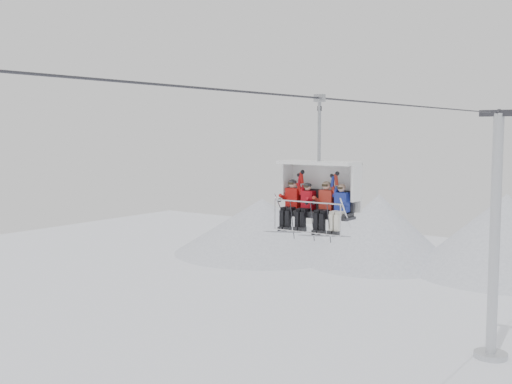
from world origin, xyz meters
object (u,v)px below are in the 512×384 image
Objects in this scene: skier_center_right at (325,205)px; skier_far_right at (340,207)px; lift_tower_right at (494,254)px; skier_center_left at (306,205)px; chairlift_carrier at (321,188)px; skier_far_left at (291,202)px.

skier_far_right is (0.49, -0.01, -0.03)m from skier_center_right.
skier_center_left is at bearing -90.96° from lift_tower_right.
skier_far_left is (-0.84, -0.30, -0.47)m from chairlift_carrier.
skier_center_left is 1.00× the size of skier_center_right.
skier_far_left is at bearing 178.89° from skier_center_left.
lift_tower_right reaches higher than skier_far_left.
chairlift_carrier is at bearing 136.41° from skier_center_right.
skier_center_right is at bearing 0.00° from skier_far_left.
skier_center_left is at bearing -1.11° from skier_far_left.
skier_far_left is at bearing 179.73° from skier_far_right.
skier_center_left is 0.64m from skier_center_right.
skier_center_right is at bearing 0.91° from skier_center_left.
skier_center_left is at bearing -135.34° from chairlift_carrier.
chairlift_carrier reaches higher than skier_center_left.
skier_center_right is 0.49m from skier_far_right.
skier_center_left is 1.00× the size of skier_far_right.
skier_center_left is at bearing -179.09° from skier_center_right.
lift_tower_right is 7.99× the size of skier_center_right.
skier_far_left is 1.00× the size of skier_center_left.
chairlift_carrier is (0.00, -18.71, 4.90)m from lift_tower_right.
chairlift_carrier is 0.64m from skier_center_right.
skier_far_right reaches higher than skier_center_left.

